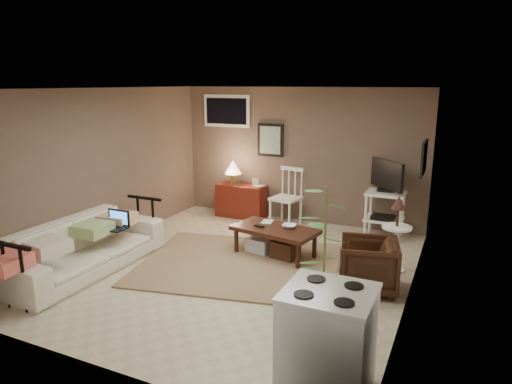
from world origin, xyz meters
The scene contains 20 objects.
floor centered at (0.00, 0.00, 0.00)m, with size 5.00×5.00×0.00m, color #C1B293.
art_back centered at (-0.55, 2.48, 1.45)m, with size 0.50×0.03×0.60m, color black.
art_right centered at (2.23, 1.05, 1.52)m, with size 0.03×0.60×0.45m, color black.
window centered at (-1.45, 2.48, 1.95)m, with size 0.96×0.03×0.60m, color white.
rug centered at (-0.01, 0.12, 0.01)m, with size 2.69×2.16×0.03m, color #886C4F.
coffee_table centered at (0.31, 0.62, 0.26)m, with size 1.31×0.84×0.46m.
sofa centered at (-1.80, -0.93, 0.46)m, with size 2.33×0.68×0.91m, color beige.
sofa_pillows centered at (-1.74, -1.20, 0.56)m, with size 0.45×2.22×0.16m, color beige, non-canonical shape.
sofa_end_rails centered at (-1.67, -0.93, 0.39)m, with size 0.63×2.33×0.78m, color black, non-canonical shape.
laptop centered at (-1.58, -0.53, 0.59)m, with size 0.36×0.26×0.24m.
red_console centered at (-1.04, 2.23, 0.37)m, with size 0.92×0.41×1.07m.
spindle_chair centered at (-0.09, 2.13, 0.48)m, with size 0.53×0.53×1.01m.
tv_stand centered at (1.61, 2.14, 0.67)m, with size 0.60×0.57×1.27m.
side_table centered at (1.98, 0.82, 0.64)m, with size 0.39×0.39×1.04m.
armchair centered at (1.77, 0.09, 0.35)m, with size 0.68×0.63×0.70m, color black.
potted_plant centered at (1.49, -0.87, 0.79)m, with size 0.37×0.37×1.49m.
stove centered at (1.86, -1.99, 0.45)m, with size 0.70×0.65×0.91m.
bowl centered at (0.51, 0.71, 0.54)m, with size 0.20×0.05×0.20m, color #36160E.
book_table centered at (0.04, 0.80, 0.54)m, with size 0.16×0.02×0.22m, color #36160E.
book_console centered at (-0.72, 2.26, 0.72)m, with size 0.15×0.02×0.20m, color #36160E.
Camera 1 is at (2.71, -5.18, 2.47)m, focal length 32.00 mm.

